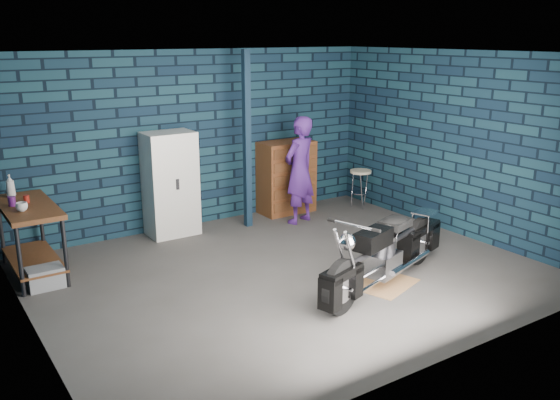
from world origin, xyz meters
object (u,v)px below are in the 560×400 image
at_px(person, 300,170).
at_px(storage_bin, 45,278).
at_px(motorcycle, 387,246).
at_px(tool_chest, 287,177).
at_px(shop_stool, 360,189).
at_px(workbench, 32,240).
at_px(locker, 171,184).

height_order(person, storage_bin, person).
distance_m(motorcycle, tool_chest, 3.23).
relative_size(motorcycle, tool_chest, 1.82).
bearing_deg(shop_stool, workbench, -179.67).
height_order(person, locker, person).
bearing_deg(workbench, person, -0.88).
relative_size(person, storage_bin, 4.17).
bearing_deg(motorcycle, workbench, 124.51).
xyz_separation_m(workbench, motorcycle, (3.46, -2.65, 0.03)).
bearing_deg(motorcycle, shop_stool, 36.60).
distance_m(workbench, tool_chest, 4.19).
distance_m(storage_bin, shop_stool, 5.37).
height_order(motorcycle, shop_stool, motorcycle).
bearing_deg(workbench, shop_stool, 0.33).
height_order(person, shop_stool, person).
bearing_deg(tool_chest, motorcycle, -102.38).
relative_size(motorcycle, person, 1.29).
bearing_deg(locker, motorcycle, -66.29).
distance_m(motorcycle, storage_bin, 4.07).
xyz_separation_m(motorcycle, shop_stool, (1.90, 2.68, -0.15)).
height_order(workbench, storage_bin, workbench).
bearing_deg(tool_chest, person, -104.04).
xyz_separation_m(storage_bin, locker, (2.06, 1.00, 0.65)).
relative_size(workbench, tool_chest, 1.16).
relative_size(locker, shop_stool, 2.34).
relative_size(workbench, person, 0.82).
height_order(motorcycle, person, person).
relative_size(locker, tool_chest, 1.29).
relative_size(person, shop_stool, 2.57).
xyz_separation_m(person, tool_chest, (0.14, 0.56, -0.25)).
bearing_deg(person, shop_stool, 167.10).
xyz_separation_m(storage_bin, tool_chest, (4.13, 1.00, 0.48)).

